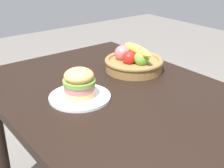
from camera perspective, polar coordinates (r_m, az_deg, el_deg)
dining_table at (r=1.29m, az=2.99°, el=-6.77°), size 1.40×0.90×0.75m
plate at (r=1.25m, az=-6.02°, el=-2.40°), size 0.25×0.25×0.01m
sandwich at (r=1.22m, az=-6.15°, el=0.32°), size 0.13×0.13×0.12m
fruit_basket at (r=1.51m, az=4.11°, el=4.34°), size 0.29×0.29×0.14m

